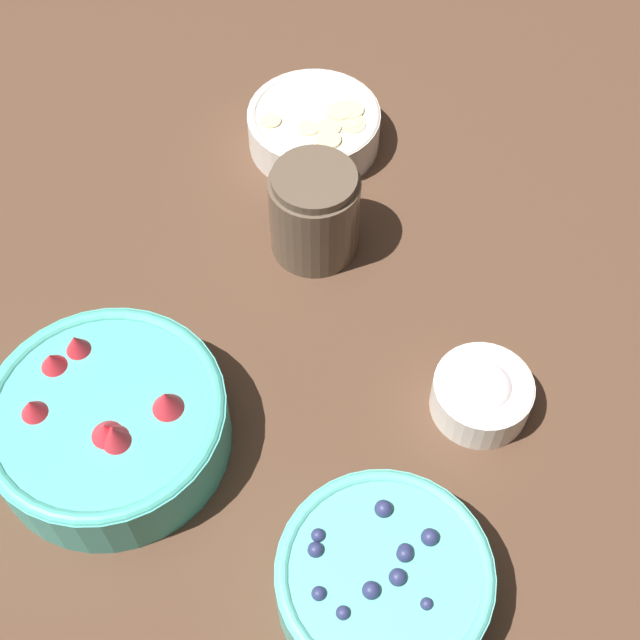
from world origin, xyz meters
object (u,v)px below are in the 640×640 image
(bowl_cream, at_px, (482,392))
(jar_chocolate, at_px, (315,214))
(bowl_bananas, at_px, (314,125))
(bowl_strawberries, at_px, (108,421))
(bowl_blueberries, at_px, (383,580))

(bowl_cream, distance_m, jar_chocolate, 0.26)
(bowl_bananas, bearing_deg, jar_chocolate, 38.61)
(bowl_strawberries, xyz_separation_m, bowl_bananas, (-0.43, -0.10, -0.01))
(bowl_bananas, bearing_deg, bowl_blueberries, 44.58)
(jar_chocolate, bearing_deg, bowl_bananas, -141.39)
(bowl_strawberries, height_order, bowl_bananas, bowl_strawberries)
(bowl_cream, bearing_deg, jar_chocolate, -103.32)
(jar_chocolate, bearing_deg, bowl_strawberries, 0.13)
(bowl_blueberries, bearing_deg, bowl_cream, -170.89)
(bowl_bananas, relative_size, bowl_cream, 1.62)
(bowl_bananas, xyz_separation_m, jar_chocolate, (0.12, 0.10, 0.02))
(bowl_strawberries, distance_m, bowl_cream, 0.35)
(bowl_strawberries, bearing_deg, bowl_blueberries, 97.97)
(bowl_blueberries, relative_size, bowl_cream, 1.89)
(bowl_strawberries, bearing_deg, bowl_cream, 134.46)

